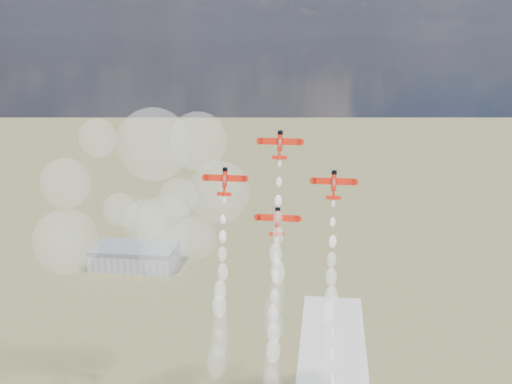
{
  "coord_description": "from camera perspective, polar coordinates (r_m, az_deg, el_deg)",
  "views": [
    {
      "loc": [
        -4.4,
        -150.53,
        138.97
      ],
      "look_at": [
        -23.29,
        1.03,
        97.97
      ],
      "focal_mm": 42.0,
      "sensor_mm": 36.0,
      "label": 1
    }
  ],
  "objects": [
    {
      "name": "hangar",
      "position": [
        374.38,
        -11.44,
        -6.01
      ],
      "size": [
        50.0,
        28.0,
        13.0
      ],
      "color": "gray",
      "rests_on": "ground"
    },
    {
      "name": "plane_lead",
      "position": [
        157.32,
        2.29,
        4.57
      ],
      "size": [
        10.78,
        4.21,
        7.55
      ],
      "rotation": [
        1.3,
        0.0,
        0.0
      ],
      "color": "red",
      "rests_on": "ground"
    },
    {
      "name": "plane_left",
      "position": [
        158.6,
        -3.0,
        1.07
      ],
      "size": [
        10.78,
        4.21,
        7.55
      ],
      "rotation": [
        1.3,
        0.0,
        0.0
      ],
      "color": "red",
      "rests_on": "ground"
    },
    {
      "name": "plane_right",
      "position": [
        156.25,
        7.42,
        0.75
      ],
      "size": [
        10.78,
        4.21,
        7.55
      ],
      "rotation": [
        1.3,
        0.0,
        0.0
      ],
      "color": "red",
      "rests_on": "ground"
    },
    {
      "name": "plane_slot",
      "position": [
        156.87,
        2.05,
        -2.76
      ],
      "size": [
        10.78,
        4.21,
        7.55
      ],
      "rotation": [
        1.3,
        0.0,
        0.0
      ],
      "color": "red",
      "rests_on": "ground"
    },
    {
      "name": "smoke_trail_lead",
      "position": [
        158.91,
        1.85,
        -9.58
      ],
      "size": [
        5.35,
        14.11,
        44.29
      ],
      "color": "white",
      "rests_on": "plane_lead"
    },
    {
      "name": "smoke_trail_left",
      "position": [
        162.7,
        -3.52,
        -12.79
      ],
      "size": [
        5.34,
        14.53,
        44.53
      ],
      "color": "white",
      "rests_on": "plane_left"
    },
    {
      "name": "smoke_trail_right",
      "position": [
        160.22,
        6.94,
        -13.28
      ],
      "size": [
        5.28,
        13.93,
        43.9
      ],
      "color": "white",
      "rests_on": "plane_right"
    },
    {
      "name": "smoke_trail_slot",
      "position": [
        163.12,
        1.56,
        -16.61
      ],
      "size": [
        5.23,
        14.72,
        44.38
      ],
      "color": "white",
      "rests_on": "plane_slot"
    },
    {
      "name": "drifted_smoke_cloud",
      "position": [
        193.93,
        -10.47,
        -0.79
      ],
      "size": [
        72.45,
        36.41,
        58.97
      ],
      "color": "white",
      "rests_on": "ground"
    }
  ]
}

